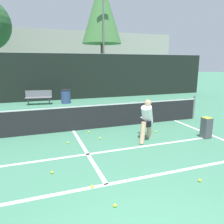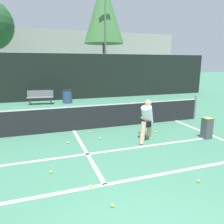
# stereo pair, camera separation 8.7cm
# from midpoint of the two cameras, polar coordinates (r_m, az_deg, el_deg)

# --- Properties ---
(court_baseline_near) EXTENTS (11.00, 0.10, 0.01)m
(court_baseline_near) POSITION_cam_midpoint_polar(r_m,az_deg,el_deg) (4.82, -1.98, -18.42)
(court_baseline_near) COLOR white
(court_baseline_near) RESTS_ON ground
(court_service_line) EXTENTS (8.25, 0.10, 0.01)m
(court_service_line) POSITION_cam_midpoint_polar(r_m,az_deg,el_deg) (6.25, -6.74, -10.88)
(court_service_line) COLOR white
(court_service_line) RESTS_ON ground
(court_center_mark) EXTENTS (0.10, 3.97, 0.01)m
(court_center_mark) POSITION_cam_midpoint_polar(r_m,az_deg,el_deg) (6.54, -7.39, -9.80)
(court_center_mark) COLOR white
(court_center_mark) RESTS_ON ground
(court_sideline_right) EXTENTS (0.10, 4.97, 0.01)m
(court_sideline_right) POSITION_cam_midpoint_polar(r_m,az_deg,el_deg) (8.62, 23.44, -5.19)
(court_sideline_right) COLOR white
(court_sideline_right) RESTS_ON ground
(net) EXTENTS (11.09, 0.09, 1.07)m
(net) POSITION_cam_midpoint_polar(r_m,az_deg,el_deg) (8.25, -10.49, -1.45)
(net) COLOR slate
(net) RESTS_ON ground
(fence_back) EXTENTS (24.00, 0.06, 3.16)m
(fence_back) POSITION_cam_midpoint_polar(r_m,az_deg,el_deg) (15.38, -15.25, 8.78)
(fence_back) COLOR black
(fence_back) RESTS_ON ground
(player_practicing) EXTENTS (0.84, 1.13, 1.36)m
(player_practicing) POSITION_cam_midpoint_polar(r_m,az_deg,el_deg) (7.17, 8.70, -1.82)
(player_practicing) COLOR #DBAD84
(player_practicing) RESTS_ON ground
(tennis_ball_scattered_0) EXTENTS (0.07, 0.07, 0.07)m
(tennis_ball_scattered_0) POSITION_cam_midpoint_polar(r_m,az_deg,el_deg) (8.03, -6.36, -5.25)
(tennis_ball_scattered_0) COLOR #D1E033
(tennis_ball_scattered_0) RESTS_ON ground
(tennis_ball_scattered_1) EXTENTS (0.07, 0.07, 0.07)m
(tennis_ball_scattered_1) POSITION_cam_midpoint_polar(r_m,az_deg,el_deg) (5.23, 21.50, -16.29)
(tennis_ball_scattered_1) COLOR #D1E033
(tennis_ball_scattered_1) RESTS_ON ground
(tennis_ball_scattered_2) EXTENTS (0.07, 0.07, 0.07)m
(tennis_ball_scattered_2) POSITION_cam_midpoint_polar(r_m,az_deg,el_deg) (4.19, 0.13, -23.21)
(tennis_ball_scattered_2) COLOR #D1E033
(tennis_ball_scattered_2) RESTS_ON ground
(tennis_ball_scattered_4) EXTENTS (0.07, 0.07, 0.07)m
(tennis_ball_scattered_4) POSITION_cam_midpoint_polar(r_m,az_deg,el_deg) (7.10, -11.76, -7.88)
(tennis_ball_scattered_4) COLOR #D1E033
(tennis_ball_scattered_4) RESTS_ON ground
(tennis_ball_scattered_6) EXTENTS (0.07, 0.07, 0.07)m
(tennis_ball_scattered_6) POSITION_cam_midpoint_polar(r_m,az_deg,el_deg) (4.71, -5.76, -18.81)
(tennis_ball_scattered_6) COLOR #D1E033
(tennis_ball_scattered_6) RESTS_ON ground
(tennis_ball_scattered_7) EXTENTS (0.07, 0.07, 0.07)m
(tennis_ball_scattered_7) POSITION_cam_midpoint_polar(r_m,az_deg,el_deg) (8.19, 11.04, -5.05)
(tennis_ball_scattered_7) COLOR #D1E033
(tennis_ball_scattered_7) RESTS_ON ground
(tennis_ball_scattered_8) EXTENTS (0.07, 0.07, 0.07)m
(tennis_ball_scattered_8) POSITION_cam_midpoint_polar(r_m,az_deg,el_deg) (5.40, -15.85, -14.92)
(tennis_ball_scattered_8) COLOR #D1E033
(tennis_ball_scattered_8) RESTS_ON ground
(tennis_ball_scattered_9) EXTENTS (0.07, 0.07, 0.07)m
(tennis_ball_scattered_9) POSITION_cam_midpoint_polar(r_m,az_deg,el_deg) (7.35, -3.49, -6.90)
(tennis_ball_scattered_9) COLOR #D1E033
(tennis_ball_scattered_9) RESTS_ON ground
(ball_hopper) EXTENTS (0.28, 0.28, 0.71)m
(ball_hopper) POSITION_cam_midpoint_polar(r_m,az_deg,el_deg) (8.03, 23.13, -3.69)
(ball_hopper) COLOR #4C4C51
(ball_hopper) RESTS_ON ground
(courtside_bench) EXTENTS (1.59, 0.60, 0.86)m
(courtside_bench) POSITION_cam_midpoint_polar(r_m,az_deg,el_deg) (14.15, -18.76, 3.74)
(courtside_bench) COLOR slate
(courtside_bench) RESTS_ON ground
(trash_bin) EXTENTS (0.63, 0.63, 0.87)m
(trash_bin) POSITION_cam_midpoint_polar(r_m,az_deg,el_deg) (14.17, -12.15, 4.02)
(trash_bin) COLOR #384C7F
(trash_bin) RESTS_ON ground
(parked_car) EXTENTS (1.73, 4.67, 1.46)m
(parked_car) POSITION_cam_midpoint_polar(r_m,az_deg,el_deg) (20.60, -2.63, 7.41)
(parked_car) COLOR maroon
(parked_car) RESTS_ON ground
(floodlight_mast) EXTENTS (1.10, 0.24, 9.44)m
(floodlight_mast) POSITION_cam_midpoint_polar(r_m,az_deg,el_deg) (21.28, -2.40, 21.87)
(floodlight_mast) COLOR slate
(floodlight_mast) RESTS_ON ground
(tree_west) EXTENTS (3.98, 3.98, 10.62)m
(tree_west) POSITION_cam_midpoint_polar(r_m,az_deg,el_deg) (23.65, -2.86, 24.85)
(tree_west) COLOR brown
(tree_west) RESTS_ON ground
(building_far) EXTENTS (36.00, 2.40, 6.54)m
(building_far) POSITION_cam_midpoint_polar(r_m,az_deg,el_deg) (30.08, -17.88, 13.53)
(building_far) COLOR #B2ADA3
(building_far) RESTS_ON ground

